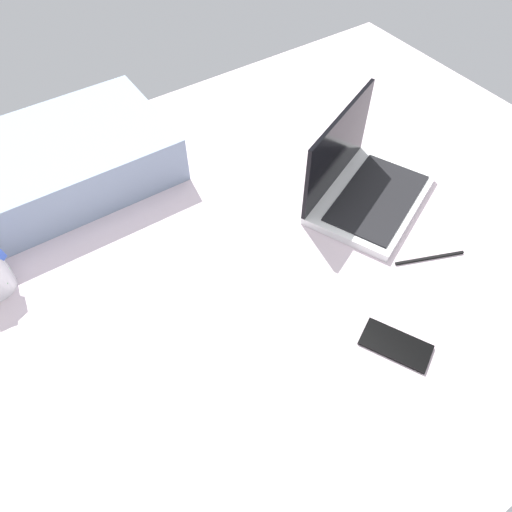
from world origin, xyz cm
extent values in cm
cube|color=silver|center=(0.00, 0.00, 9.00)|extent=(180.00, 140.00, 18.00)
cube|color=silver|center=(23.47, -3.45, 19.00)|extent=(39.48, 34.37, 2.00)
cube|color=black|center=(24.08, -4.82, 20.20)|extent=(33.40, 27.26, 0.40)
cube|color=black|center=(19.03, 6.61, 30.50)|extent=(30.59, 14.24, 21.00)
cube|color=black|center=(-0.66, -37.55, 18.40)|extent=(12.44, 15.56, 0.80)
cube|color=#8C9EB7|center=(-36.98, 48.00, 24.50)|extent=(52.00, 36.00, 13.00)
cube|color=black|center=(22.08, -25.36, 18.30)|extent=(15.98, 6.93, 0.60)
camera|label=1|loc=(-51.00, -61.27, 106.56)|focal=33.94mm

